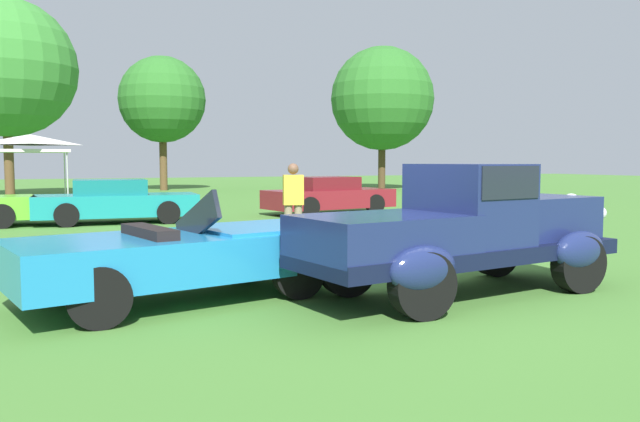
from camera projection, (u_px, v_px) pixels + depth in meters
ground_plane at (412, 295)px, 8.33m from camera, size 120.00×120.00×0.00m
feature_pickup_truck at (463, 228)px, 8.29m from camera, size 4.77×2.32×1.70m
neighbor_convertible at (188, 254)px, 8.02m from camera, size 4.36×2.51×1.40m
show_car_teal at (116, 202)px, 17.91m from camera, size 4.46×1.97×1.22m
show_car_burgundy at (329, 196)px, 21.03m from camera, size 4.53×2.40×1.22m
show_car_yellow at (481, 190)px, 25.05m from camera, size 4.53×2.68×1.22m
spectator_by_row at (293, 202)px, 12.86m from camera, size 0.45×0.33×1.69m
canopy_tent_center_field at (30, 142)px, 23.49m from camera, size 2.65×2.65×2.71m
treeline_far_left at (5, 68)px, 30.17m from camera, size 6.53×6.53×9.39m
treeline_mid_left at (162, 100)px, 37.49m from camera, size 5.04×5.04×7.84m
treeline_center at (382, 99)px, 38.75m from camera, size 6.24×6.24×8.61m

